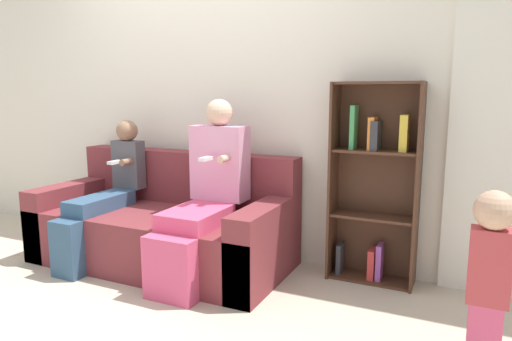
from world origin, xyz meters
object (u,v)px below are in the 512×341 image
(couch, at_px, (164,226))
(toddler_standing, at_px, (490,265))
(child_seated, at_px, (104,193))
(bookshelf, at_px, (375,183))
(adult_seated, at_px, (205,190))

(couch, bearing_deg, toddler_standing, -11.46)
(couch, height_order, toddler_standing, toddler_standing)
(child_seated, relative_size, bookshelf, 0.79)
(adult_seated, bearing_deg, couch, 166.16)
(adult_seated, height_order, toddler_standing, adult_seated)
(child_seated, bearing_deg, toddler_standing, -6.28)
(child_seated, bearing_deg, adult_seated, 3.06)
(toddler_standing, bearing_deg, bookshelf, 130.97)
(couch, height_order, adult_seated, adult_seated)
(adult_seated, height_order, child_seated, adult_seated)
(toddler_standing, bearing_deg, child_seated, 173.72)
(bookshelf, bearing_deg, adult_seated, -156.78)
(couch, relative_size, child_seated, 1.80)
(bookshelf, bearing_deg, toddler_standing, -49.03)
(child_seated, xyz_separation_m, toddler_standing, (2.62, -0.29, -0.04))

